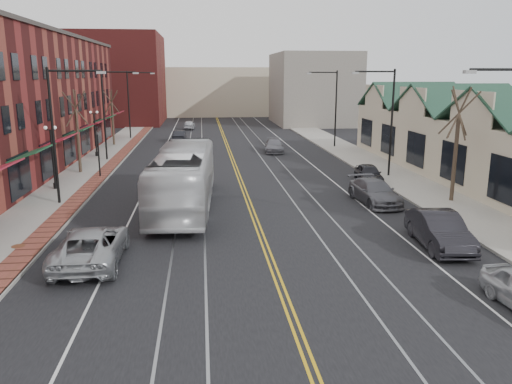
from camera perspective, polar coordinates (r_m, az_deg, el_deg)
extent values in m
plane|color=black|center=(16.65, 4.28, -14.48)|extent=(160.00, 160.00, 0.00)
cube|color=gray|center=(36.50, -20.69, 0.29)|extent=(4.00, 120.00, 0.15)
cube|color=gray|center=(38.29, 16.64, 1.17)|extent=(4.00, 120.00, 0.15)
cube|color=beige|center=(40.62, 24.71, 4.38)|extent=(8.00, 36.00, 4.60)
cube|color=maroon|center=(85.50, -15.48, 12.33)|extent=(14.00, 18.00, 14.00)
cube|color=beige|center=(99.57, -4.71, 11.39)|extent=(22.00, 14.00, 9.00)
cube|color=slate|center=(81.47, 6.53, 11.64)|extent=(12.00, 16.00, 11.00)
cylinder|color=black|center=(31.90, -22.15, 5.85)|extent=(0.16, 0.16, 8.00)
cylinder|color=black|center=(31.32, -20.06, 12.89)|extent=(3.00, 0.12, 0.12)
cube|color=#999999|center=(31.01, -17.29, 12.91)|extent=(0.50, 0.25, 0.15)
cylinder|color=black|center=(47.42, -16.98, 8.38)|extent=(0.16, 0.16, 8.00)
cylinder|color=black|center=(47.03, -15.45, 13.08)|extent=(3.00, 0.12, 0.12)
cube|color=#999999|center=(46.82, -13.59, 13.07)|extent=(0.50, 0.25, 0.15)
cylinder|color=black|center=(63.18, -14.34, 9.63)|extent=(0.16, 0.16, 8.00)
cylinder|color=black|center=(62.89, -13.16, 13.15)|extent=(3.00, 0.12, 0.12)
cube|color=#999999|center=(62.73, -11.76, 13.12)|extent=(0.50, 0.25, 0.15)
cylinder|color=black|center=(24.14, 26.43, 12.43)|extent=(3.00, 0.12, 0.12)
cube|color=#999999|center=(23.38, 23.23, 12.50)|extent=(0.50, 0.25, 0.15)
cylinder|color=black|center=(39.34, 15.24, 7.59)|extent=(0.16, 0.16, 8.00)
cylinder|color=black|center=(38.65, 13.46, 13.25)|extent=(3.00, 0.12, 0.12)
cube|color=#999999|center=(38.18, 11.28, 13.20)|extent=(0.50, 0.25, 0.15)
cylinder|color=black|center=(54.50, 9.11, 9.35)|extent=(0.16, 0.16, 8.00)
cylinder|color=black|center=(54.01, 7.68, 13.40)|extent=(3.00, 0.12, 0.12)
cube|color=#999999|center=(53.67, 6.08, 13.34)|extent=(0.50, 0.25, 0.15)
cylinder|color=black|center=(36.65, -21.93, 0.68)|extent=(0.28, 0.28, 0.40)
cylinder|color=black|center=(36.33, -22.18, 3.45)|extent=(0.14, 0.14, 4.00)
cube|color=black|center=(36.08, -22.45, 6.58)|extent=(0.60, 0.06, 0.06)
sphere|color=white|center=(36.15, -22.93, 6.78)|extent=(0.24, 0.24, 0.24)
sphere|color=white|center=(35.98, -22.01, 6.84)|extent=(0.24, 0.24, 0.24)
cylinder|color=black|center=(50.05, -17.74, 4.17)|extent=(0.28, 0.28, 0.40)
cylinder|color=black|center=(49.81, -17.88, 6.21)|extent=(0.14, 0.14, 4.00)
cube|color=black|center=(49.63, -18.05, 8.50)|extent=(0.60, 0.06, 0.06)
sphere|color=white|center=(49.68, -18.40, 8.65)|extent=(0.24, 0.24, 0.24)
sphere|color=white|center=(49.56, -17.72, 8.69)|extent=(0.24, 0.24, 0.24)
cylinder|color=#382B21|center=(41.94, -19.65, 5.48)|extent=(0.24, 0.24, 4.90)
cylinder|color=#382B21|center=(41.70, -19.93, 8.95)|extent=(0.58, 1.37, 2.90)
cylinder|color=#382B21|center=(41.70, -19.93, 8.95)|extent=(1.60, 0.66, 2.78)
cylinder|color=#382B21|center=(41.70, -19.93, 8.95)|extent=(0.53, 1.23, 2.96)
cylinder|color=#382B21|center=(41.70, -19.93, 8.95)|extent=(1.69, 1.03, 2.64)
cylinder|color=#382B21|center=(41.70, -19.93, 8.95)|extent=(1.78, 1.29, 2.48)
cylinder|color=#382B21|center=(57.55, -16.05, 7.48)|extent=(0.24, 0.24, 4.55)
cylinder|color=#382B21|center=(57.38, -16.20, 9.84)|extent=(0.55, 1.28, 2.69)
cylinder|color=#382B21|center=(57.38, -16.20, 9.84)|extent=(1.49, 0.62, 2.58)
cylinder|color=#382B21|center=(57.38, -16.20, 9.84)|extent=(0.50, 1.15, 2.75)
cylinder|color=#382B21|center=(57.38, -16.20, 9.84)|extent=(1.57, 0.97, 2.45)
cylinder|color=#382B21|center=(57.38, -16.20, 9.84)|extent=(1.66, 1.20, 2.30)
cylinder|color=#382B21|center=(32.70, 21.79, 3.60)|extent=(0.24, 0.24, 5.25)
cylinder|color=#382B21|center=(32.40, 22.20, 8.35)|extent=(0.61, 1.46, 3.10)
cylinder|color=#382B21|center=(32.40, 22.20, 8.35)|extent=(1.70, 0.70, 2.97)
cylinder|color=#382B21|center=(32.40, 22.20, 8.35)|extent=(0.56, 1.31, 3.17)
cylinder|color=#382B21|center=(32.40, 22.20, 8.35)|extent=(1.80, 1.10, 2.82)
cylinder|color=#382B21|center=(32.40, 22.20, 8.35)|extent=(1.90, 1.37, 2.65)
cylinder|color=#592D19|center=(25.17, -25.54, -5.60)|extent=(0.60, 0.60, 0.02)
cylinder|color=black|center=(39.72, -17.53, 3.99)|extent=(0.12, 0.12, 3.20)
imported|color=black|center=(39.49, -17.71, 6.50)|extent=(0.18, 0.15, 0.90)
imported|color=silver|center=(29.58, -8.25, 1.57)|extent=(3.76, 13.10, 3.61)
imported|color=#A3A6AA|center=(22.06, -18.31, -5.82)|extent=(2.64, 5.64, 1.56)
imported|color=black|center=(24.34, 20.21, -4.11)|extent=(2.13, 5.04, 1.62)
imported|color=#595960|center=(31.44, 13.40, 0.02)|extent=(2.40, 5.13, 1.45)
imported|color=#232328|center=(37.41, 12.76, 2.06)|extent=(1.95, 4.08, 1.34)
imported|color=black|center=(59.85, -8.75, 6.35)|extent=(1.50, 4.04, 1.32)
imported|color=slate|center=(51.08, 2.09, 5.32)|extent=(2.37, 4.74, 1.32)
imported|color=silver|center=(73.19, -7.63, 7.62)|extent=(1.72, 3.87, 1.29)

